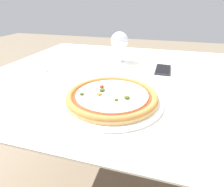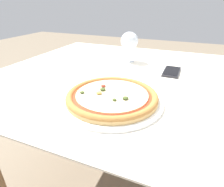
% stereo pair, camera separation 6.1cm
% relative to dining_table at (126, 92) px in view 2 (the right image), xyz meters
% --- Properties ---
extents(ground_plane, '(10.00, 10.00, 0.00)m').
position_rel_dining_table_xyz_m(ground_plane, '(0.00, 0.00, -0.66)').
color(ground_plane, '#7A6B56').
extents(dining_table, '(1.19, 1.05, 0.75)m').
position_rel_dining_table_xyz_m(dining_table, '(0.00, 0.00, 0.00)').
color(dining_table, '#997047').
rests_on(dining_table, ground_plane).
extents(pizza_plate, '(0.34, 0.34, 0.04)m').
position_rel_dining_table_xyz_m(pizza_plate, '(0.04, -0.26, 0.11)').
color(pizza_plate, white).
rests_on(pizza_plate, dining_table).
extents(fork, '(0.05, 0.17, 0.00)m').
position_rel_dining_table_xyz_m(fork, '(-0.34, -0.10, 0.09)').
color(fork, silver).
rests_on(fork, dining_table).
extents(wine_glass_far_left, '(0.09, 0.09, 0.16)m').
position_rel_dining_table_xyz_m(wine_glass_far_left, '(-0.05, 0.19, 0.20)').
color(wine_glass_far_left, silver).
rests_on(wine_glass_far_left, dining_table).
extents(cell_phone, '(0.07, 0.14, 0.01)m').
position_rel_dining_table_xyz_m(cell_phone, '(0.19, 0.10, 0.10)').
color(cell_phone, '#232328').
rests_on(cell_phone, dining_table).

